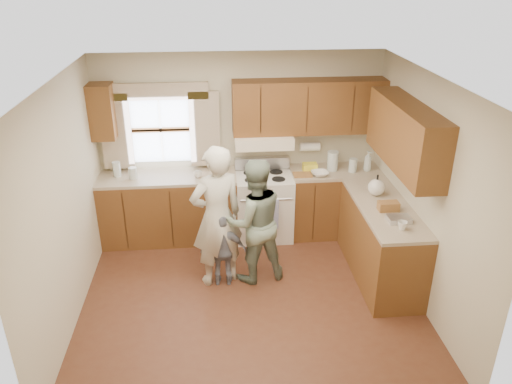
{
  "coord_description": "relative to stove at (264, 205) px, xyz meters",
  "views": [
    {
      "loc": [
        -0.35,
        -4.71,
        3.54
      ],
      "look_at": [
        0.1,
        0.4,
        1.15
      ],
      "focal_mm": 35.0,
      "sensor_mm": 36.0,
      "label": 1
    }
  ],
  "objects": [
    {
      "name": "stove",
      "position": [
        0.0,
        0.0,
        0.0
      ],
      "size": [
        0.76,
        0.67,
        1.07
      ],
      "color": "silver",
      "rests_on": "ground"
    },
    {
      "name": "child",
      "position": [
        -0.59,
        -1.13,
        -0.01
      ],
      "size": [
        0.55,
        0.27,
        0.92
      ],
      "primitive_type": "imported",
      "rotation": [
        0.0,
        0.0,
        3.06
      ],
      "color": "slate",
      "rests_on": "ground"
    },
    {
      "name": "room",
      "position": [
        -0.3,
        -1.44,
        0.78
      ],
      "size": [
        3.8,
        3.8,
        3.8
      ],
      "color": "#512919",
      "rests_on": "ground"
    },
    {
      "name": "kitchen_fixtures",
      "position": [
        0.31,
        -0.36,
        0.37
      ],
      "size": [
        3.8,
        2.25,
        2.15
      ],
      "color": "#44240E",
      "rests_on": "ground"
    },
    {
      "name": "woman_left",
      "position": [
        -0.65,
        -1.06,
        0.4
      ],
      "size": [
        0.74,
        0.62,
        1.73
      ],
      "primitive_type": "imported",
      "rotation": [
        0.0,
        0.0,
        3.51
      ],
      "color": "beige",
      "rests_on": "ground"
    },
    {
      "name": "woman_right",
      "position": [
        -0.22,
        -1.03,
        0.3
      ],
      "size": [
        0.86,
        0.74,
        1.54
      ],
      "primitive_type": "imported",
      "rotation": [
        0.0,
        0.0,
        3.38
      ],
      "color": "#223E30",
      "rests_on": "ground"
    }
  ]
}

